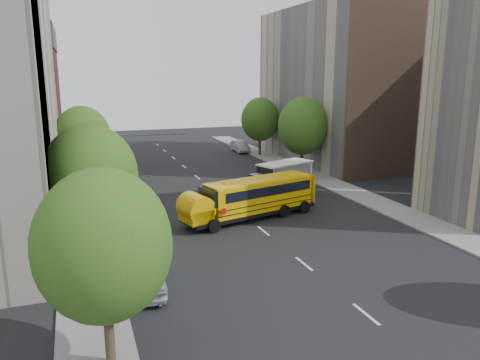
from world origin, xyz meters
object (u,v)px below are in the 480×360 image
safari_truck (281,177)px  parked_car_0 (148,278)px  school_bus (250,197)px  street_tree_5 (260,119)px  parked_car_1 (102,183)px  street_tree_2 (82,138)px  parked_car_4 (297,171)px  parked_car_5 (240,146)px  street_tree_4 (303,126)px  parked_car_2 (96,162)px  street_tree_1 (91,178)px  street_tree_0 (103,246)px

safari_truck → parked_car_0: size_ratio=1.62×
school_bus → street_tree_5: bearing=51.6°
parked_car_0 → parked_car_1: size_ratio=0.93×
parked_car_1 → street_tree_2: bearing=-24.1°
parked_car_1 → parked_car_4: bearing=173.9°
parked_car_0 → parked_car_4: parked_car_4 is taller
street_tree_5 → parked_car_5: 5.56m
street_tree_5 → parked_car_0: size_ratio=1.78×
street_tree_4 → parked_car_0: bearing=-131.4°
parked_car_2 → safari_truck: bearing=126.3°
street_tree_5 → parked_car_1: street_tree_5 is taller
school_bus → parked_car_4: (9.49, 11.31, -0.91)m
parked_car_0 → parked_car_4: bearing=-126.9°
street_tree_2 → parked_car_0: (2.20, -22.47, -4.11)m
street_tree_2 → street_tree_4: (22.00, 0.00, 0.25)m
safari_truck → street_tree_1: bearing=-167.3°
parked_car_2 → street_tree_1: bearing=83.7°
school_bus → parked_car_4: 14.79m
safari_truck → parked_car_0: (-14.20, -15.47, -0.74)m
street_tree_0 → street_tree_5: bearing=61.2°
safari_truck → parked_car_4: size_ratio=1.56×
street_tree_1 → parked_car_4: size_ratio=1.81×
street_tree_2 → parked_car_4: size_ratio=1.77×
street_tree_0 → school_bus: (11.11, 14.95, -2.99)m
street_tree_0 → parked_car_4: bearing=51.9°
safari_truck → parked_car_2: (-15.00, 18.00, -0.83)m
parked_car_0 → parked_car_4: (18.40, 20.74, 0.02)m
street_tree_2 → school_bus: (11.11, -13.05, -3.17)m
street_tree_1 → parked_car_2: street_tree_1 is taller
street_tree_4 → parked_car_2: size_ratio=1.77×
safari_truck → parked_car_5: (4.20, 22.67, -0.70)m
parked_car_2 → parked_car_5: size_ratio=0.99×
street_tree_4 → school_bus: bearing=-129.9°
street_tree_1 → street_tree_2: 18.00m
parked_car_2 → street_tree_0: bearing=84.4°
street_tree_2 → safari_truck: bearing=-23.1°
parked_car_0 → street_tree_2: bearing=-79.7°
school_bus → parked_car_2: 25.94m
parked_car_1 → parked_car_4: parked_car_1 is taller
street_tree_4 → parked_car_5: street_tree_4 is taller
street_tree_5 → parked_car_4: bearing=-95.8°
street_tree_1 → parked_car_5: (20.60, 33.66, -4.19)m
street_tree_0 → parked_car_1: 27.76m
parked_car_1 → parked_car_2: size_ratio=0.99×
street_tree_0 → parked_car_1: (1.40, 27.45, -3.90)m
parked_car_5 → parked_car_1: bearing=-137.3°
school_bus → safari_truck: (5.30, 6.04, -0.19)m
school_bus → parked_car_1: 15.85m
street_tree_1 → street_tree_5: (22.00, 30.00, -0.25)m
street_tree_0 → parked_car_5: (20.60, 43.66, -3.88)m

